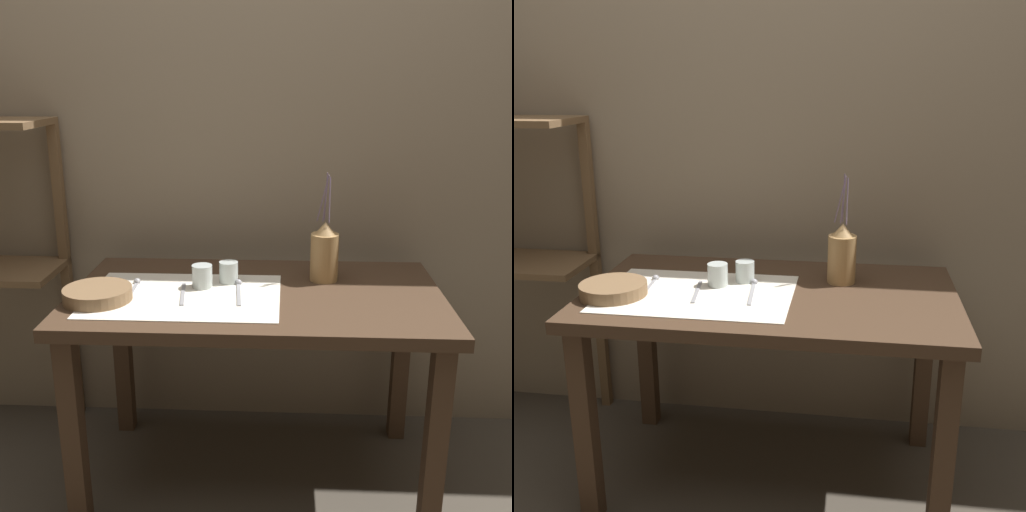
# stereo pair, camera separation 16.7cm
# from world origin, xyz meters

# --- Properties ---
(ground_plane) EXTENTS (12.00, 12.00, 0.00)m
(ground_plane) POSITION_xyz_m (0.00, 0.00, 0.00)
(ground_plane) COLOR #473F35
(stone_wall_back) EXTENTS (7.00, 0.06, 2.40)m
(stone_wall_back) POSITION_xyz_m (0.00, 0.45, 1.20)
(stone_wall_back) COLOR gray
(stone_wall_back) RESTS_ON ground_plane
(wooden_table) EXTENTS (1.20, 0.69, 0.71)m
(wooden_table) POSITION_xyz_m (0.00, 0.00, 0.61)
(wooden_table) COLOR #422D1E
(wooden_table) RESTS_ON ground_plane
(linen_cloth) EXTENTS (0.61, 0.42, 0.00)m
(linen_cloth) POSITION_xyz_m (-0.23, -0.06, 0.71)
(linen_cloth) COLOR silver
(linen_cloth) RESTS_ON wooden_table
(pitcher_with_flowers) EXTENTS (0.09, 0.09, 0.37)m
(pitcher_with_flowers) POSITION_xyz_m (0.22, 0.12, 0.80)
(pitcher_with_flowers) COLOR #A87F4C
(pitcher_with_flowers) RESTS_ON wooden_table
(wooden_bowl) EXTENTS (0.21, 0.21, 0.04)m
(wooden_bowl) POSITION_xyz_m (-0.49, -0.11, 0.73)
(wooden_bowl) COLOR brown
(wooden_bowl) RESTS_ON wooden_table
(glass_tumbler_near) EXTENTS (0.07, 0.07, 0.08)m
(glass_tumbler_near) POSITION_xyz_m (-0.18, 0.02, 0.75)
(glass_tumbler_near) COLOR #B7C1BC
(glass_tumbler_near) RESTS_ON wooden_table
(glass_tumbler_far) EXTENTS (0.06, 0.06, 0.07)m
(glass_tumbler_far) POSITION_xyz_m (-0.10, 0.08, 0.74)
(glass_tumbler_far) COLOR #B7C1BC
(glass_tumbler_far) RESTS_ON wooden_table
(spoon_outer) EXTENTS (0.03, 0.21, 0.02)m
(spoon_outer) POSITION_xyz_m (-0.40, 0.01, 0.71)
(spoon_outer) COLOR #939399
(spoon_outer) RESTS_ON wooden_table
(knife_center) EXTENTS (0.04, 0.20, 0.00)m
(knife_center) POSITION_xyz_m (-0.23, -0.05, 0.71)
(knife_center) COLOR #939399
(knife_center) RESTS_ON wooden_table
(spoon_inner) EXTENTS (0.04, 0.21, 0.02)m
(spoon_inner) POSITION_xyz_m (-0.06, 0.02, 0.71)
(spoon_inner) COLOR #939399
(spoon_inner) RESTS_ON wooden_table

